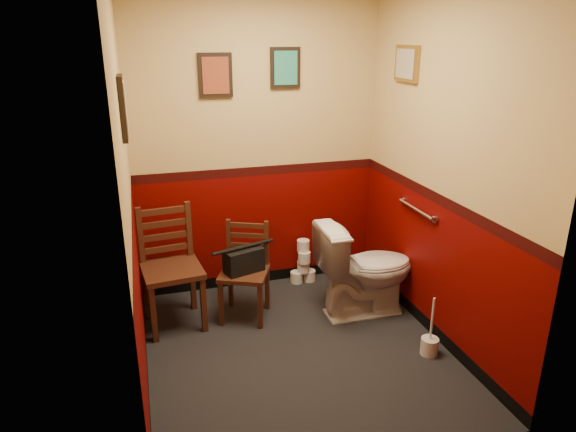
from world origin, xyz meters
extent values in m
cube|color=black|center=(0.00, 0.00, 0.00)|extent=(2.20, 2.40, 0.00)
cube|color=#560402|center=(0.00, 1.20, 1.35)|extent=(2.20, 0.00, 2.70)
cube|color=#560402|center=(0.00, -1.20, 1.35)|extent=(2.20, 0.00, 2.70)
cube|color=#560402|center=(-1.10, 0.00, 1.35)|extent=(0.00, 2.40, 2.70)
cube|color=#560402|center=(1.10, 0.00, 1.35)|extent=(0.00, 2.40, 2.70)
cylinder|color=silver|center=(1.07, 0.25, 0.95)|extent=(0.03, 0.50, 0.03)
cylinder|color=silver|center=(1.09, 0.00, 0.95)|extent=(0.02, 0.06, 0.06)
cylinder|color=silver|center=(1.09, 0.50, 0.95)|extent=(0.02, 0.06, 0.06)
cube|color=black|center=(-0.35, 1.18, 1.95)|extent=(0.28, 0.03, 0.36)
cube|color=brown|center=(-0.35, 1.17, 1.95)|extent=(0.22, 0.01, 0.30)
cube|color=black|center=(0.25, 1.18, 2.00)|extent=(0.26, 0.03, 0.34)
cube|color=teal|center=(0.25, 1.17, 2.00)|extent=(0.20, 0.01, 0.28)
cube|color=black|center=(-1.08, 0.10, 1.85)|extent=(0.03, 0.30, 0.38)
cube|color=tan|center=(-1.07, 0.10, 1.85)|extent=(0.01, 0.24, 0.31)
cube|color=olive|center=(1.08, 0.60, 2.05)|extent=(0.03, 0.34, 0.28)
cube|color=tan|center=(1.07, 0.60, 2.05)|extent=(0.01, 0.28, 0.22)
imported|color=white|center=(0.72, 0.40, 0.40)|extent=(0.82, 0.46, 0.81)
cylinder|color=silver|center=(0.94, -0.32, 0.07)|extent=(0.13, 0.13, 0.13)
cylinder|color=silver|center=(0.94, -0.32, 0.28)|extent=(0.02, 0.02, 0.37)
cube|color=#3E1E12|center=(-0.85, 0.65, 0.49)|extent=(0.50, 0.50, 0.04)
cube|color=#3E1E12|center=(-1.02, 0.43, 0.25)|extent=(0.05, 0.05, 0.49)
cube|color=#3E1E12|center=(-1.07, 0.82, 0.25)|extent=(0.05, 0.05, 0.49)
cube|color=#3E1E12|center=(-0.63, 0.48, 0.25)|extent=(0.05, 0.05, 0.49)
cube|color=#3E1E12|center=(-0.68, 0.87, 0.25)|extent=(0.05, 0.05, 0.49)
cube|color=#3E1E12|center=(-1.07, 0.83, 0.74)|extent=(0.05, 0.04, 0.49)
cube|color=#3E1E12|center=(-0.68, 0.87, 0.74)|extent=(0.05, 0.04, 0.49)
cube|color=#3E1E12|center=(-0.87, 0.85, 0.60)|extent=(0.37, 0.07, 0.05)
cube|color=#3E1E12|center=(-0.87, 0.85, 0.71)|extent=(0.37, 0.07, 0.05)
cube|color=#3E1E12|center=(-0.87, 0.85, 0.82)|extent=(0.37, 0.07, 0.05)
cube|color=#3E1E12|center=(-0.87, 0.85, 0.93)|extent=(0.37, 0.07, 0.05)
cube|color=#3E1E12|center=(-0.27, 0.60, 0.41)|extent=(0.50, 0.50, 0.04)
cube|color=#3E1E12|center=(-0.49, 0.52, 0.20)|extent=(0.05, 0.05, 0.41)
cube|color=#3E1E12|center=(-0.35, 0.82, 0.20)|extent=(0.05, 0.05, 0.41)
cube|color=#3E1E12|center=(-0.19, 0.39, 0.20)|extent=(0.05, 0.05, 0.41)
cube|color=#3E1E12|center=(-0.06, 0.69, 0.20)|extent=(0.05, 0.05, 0.41)
cube|color=#3E1E12|center=(-0.35, 0.82, 0.61)|extent=(0.05, 0.04, 0.41)
cube|color=#3E1E12|center=(-0.06, 0.69, 0.61)|extent=(0.05, 0.04, 0.41)
cube|color=#3E1E12|center=(-0.21, 0.76, 0.50)|extent=(0.29, 0.15, 0.04)
cube|color=#3E1E12|center=(-0.21, 0.76, 0.59)|extent=(0.29, 0.15, 0.04)
cube|color=#3E1E12|center=(-0.21, 0.76, 0.68)|extent=(0.29, 0.15, 0.04)
cube|color=#3E1E12|center=(-0.21, 0.76, 0.77)|extent=(0.29, 0.15, 0.04)
cube|color=black|center=(-0.27, 0.60, 0.52)|extent=(0.35, 0.24, 0.20)
cylinder|color=black|center=(-0.27, 0.60, 0.64)|extent=(0.27, 0.11, 0.03)
cylinder|color=silver|center=(0.34, 1.10, 0.05)|extent=(0.12, 0.12, 0.11)
cylinder|color=silver|center=(0.46, 1.10, 0.05)|extent=(0.12, 0.12, 0.11)
cylinder|color=silver|center=(0.40, 1.09, 0.16)|extent=(0.12, 0.12, 0.11)
cylinder|color=silver|center=(0.40, 1.06, 0.27)|extent=(0.12, 0.12, 0.11)
cylinder|color=silver|center=(0.40, 1.10, 0.38)|extent=(0.12, 0.12, 0.11)
camera|label=1|loc=(-1.01, -3.18, 2.26)|focal=32.00mm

